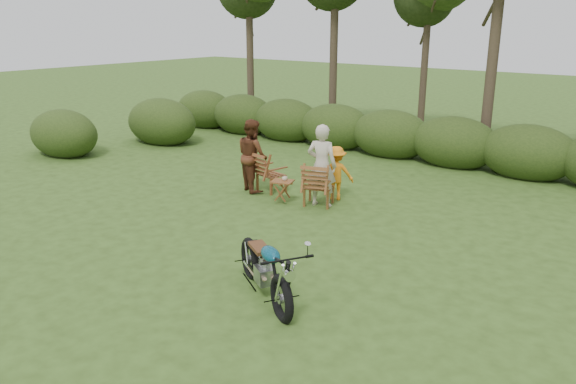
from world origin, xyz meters
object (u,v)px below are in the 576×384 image
Objects in this scene: lawn_chair_left at (272,191)px; cup at (285,179)px; adult_a at (321,205)px; lawn_chair_right at (318,205)px; motorcycle at (265,295)px; child at (335,199)px; adult_b at (253,190)px; side_table at (282,192)px.

cup is (0.78, -0.48, 0.55)m from lawn_chair_left.
adult_a reaches higher than lawn_chair_left.
lawn_chair_right is at bearing -174.91° from lawn_chair_left.
motorcycle is 17.21× the size of cup.
motorcycle reaches higher than lawn_chair_right.
child is (0.81, 0.87, -0.55)m from cup.
adult_a reaches higher than lawn_chair_right.
lawn_chair_left is 0.56× the size of adult_b.
adult_a is 1.98m from adult_b.
lawn_chair_right is 0.57× the size of adult_b.
child is at bearing 141.72° from motorcycle.
adult_b is at bearing 164.49° from side_table.
side_table is at bearing 157.03° from lawn_chair_left.
child is (-1.72, 4.62, 0.00)m from motorcycle.
adult_a is (0.07, 0.00, 0.00)m from lawn_chair_right.
lawn_chair_right is at bearing -152.91° from adult_b.
side_table is (-2.55, 3.70, 0.25)m from motorcycle.
lawn_chair_right is at bearing 21.50° from cup.
cup reaches higher than lawn_chair_right.
lawn_chair_right is 1.94× the size of side_table.
motorcycle is 4.55m from cup.
cup is at bearing 155.26° from motorcycle.
lawn_chair_left is 1.07m from cup.
motorcycle reaches higher than lawn_chair_left.
lawn_chair_right is 0.79× the size of child.
adult_a is at bearing 165.29° from lawn_chair_right.
lawn_chair_left is at bearing -25.95° from lawn_chair_right.
side_table is 1.22m from adult_b.
lawn_chair_left is 1.59m from adult_a.
adult_a is at bearing 54.52° from child.
child reaches higher than motorcycle.
child reaches higher than cup.
lawn_chair_right is 1.01× the size of lawn_chair_left.
lawn_chair_left is at bearing -21.03° from child.
adult_b is (-1.98, -0.02, 0.00)m from adult_a.
cup reaches higher than motorcycle.
child is at bearing 47.20° from cup.
motorcycle is at bearing -55.39° from side_table.
adult_a is at bearing -152.79° from adult_b.
child reaches higher than lawn_chair_left.
motorcycle is 4.50m from side_table.
adult_b is at bearing 39.54° from lawn_chair_left.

